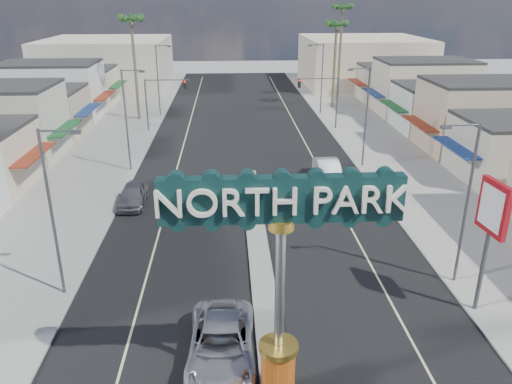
{
  "coord_description": "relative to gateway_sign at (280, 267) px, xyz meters",
  "views": [
    {
      "loc": [
        -1.72,
        -13.21,
        14.82
      ],
      "look_at": [
        -0.26,
        12.46,
        4.63
      ],
      "focal_mm": 35.0,
      "sensor_mm": 36.0,
      "label": 1
    }
  ],
  "objects": [
    {
      "name": "median_island",
      "position": [
        0.0,
        12.02,
        -5.85
      ],
      "size": [
        1.3,
        30.0,
        0.16
      ],
      "primitive_type": "cube",
      "color": "gray",
      "rests_on": "ground"
    },
    {
      "name": "storefront_row_right",
      "position": [
        24.0,
        41.02,
        -2.93
      ],
      "size": [
        12.0,
        42.0,
        6.0
      ],
      "primitive_type": "cube",
      "color": "#B7B29E",
      "rests_on": "ground"
    },
    {
      "name": "palm_right_far",
      "position": [
        15.0,
        60.02,
        6.46
      ],
      "size": [
        2.6,
        2.6,
        14.1
      ],
      "color": "brown",
      "rests_on": "ground"
    },
    {
      "name": "palm_left_far",
      "position": [
        -13.0,
        48.02,
        5.57
      ],
      "size": [
        2.6,
        2.6,
        13.1
      ],
      "color": "brown",
      "rests_on": "ground"
    },
    {
      "name": "streetlight_r_near",
      "position": [
        10.43,
        8.02,
        -0.86
      ],
      "size": [
        2.03,
        0.22,
        9.0
      ],
      "color": "#47474C",
      "rests_on": "ground"
    },
    {
      "name": "backdrop_far_right",
      "position": [
        22.0,
        73.02,
        -1.93
      ],
      "size": [
        20.0,
        20.0,
        8.0
      ],
      "primitive_type": "cube",
      "color": "beige",
      "rests_on": "ground"
    },
    {
      "name": "car_parked_left",
      "position": [
        -9.0,
        20.11,
        -5.12
      ],
      "size": [
        1.94,
        4.74,
        1.61
      ],
      "primitive_type": "imported",
      "rotation": [
        0.0,
        0.0,
        -0.01
      ],
      "color": "slate",
      "rests_on": "ground"
    },
    {
      "name": "backdrop_far_left",
      "position": [
        -22.0,
        73.02,
        -1.93
      ],
      "size": [
        20.0,
        20.0,
        8.0
      ],
      "primitive_type": "cube",
      "color": "#B7B29E",
      "rests_on": "ground"
    },
    {
      "name": "streetlight_r_far",
      "position": [
        10.43,
        50.02,
        -0.86
      ],
      "size": [
        2.03,
        0.22,
        9.0
      ],
      "color": "#47474C",
      "rests_on": "ground"
    },
    {
      "name": "traffic_signal_right",
      "position": [
        9.18,
        42.02,
        -1.65
      ],
      "size": [
        5.09,
        0.45,
        6.0
      ],
      "color": "#47474C",
      "rests_on": "ground"
    },
    {
      "name": "streetlight_r_mid",
      "position": [
        10.43,
        28.02,
        -0.86
      ],
      "size": [
        2.03,
        0.22,
        9.0
      ],
      "color": "#47474C",
      "rests_on": "ground"
    },
    {
      "name": "streetlight_l_mid",
      "position": [
        -10.43,
        28.02,
        -0.86
      ],
      "size": [
        2.03,
        0.22,
        9.0
      ],
      "color": "#47474C",
      "rests_on": "ground"
    },
    {
      "name": "road",
      "position": [
        0.0,
        28.02,
        -5.92
      ],
      "size": [
        20.0,
        120.0,
        0.01
      ],
      "primitive_type": "cube",
      "color": "black",
      "rests_on": "ground"
    },
    {
      "name": "suv_left",
      "position": [
        -2.22,
        2.34,
        -5.08
      ],
      "size": [
        2.98,
        6.19,
        1.7
      ],
      "primitive_type": "imported",
      "rotation": [
        0.0,
        0.0,
        -0.03
      ],
      "color": "silver",
      "rests_on": "ground"
    },
    {
      "name": "traffic_signal_left",
      "position": [
        -9.18,
        42.02,
        -1.65
      ],
      "size": [
        5.09,
        0.45,
        6.0
      ],
      "color": "#47474C",
      "rests_on": "ground"
    },
    {
      "name": "sidewalk_left",
      "position": [
        -14.0,
        28.02,
        -5.87
      ],
      "size": [
        8.0,
        120.0,
        0.12
      ],
      "primitive_type": "cube",
      "color": "gray",
      "rests_on": "ground"
    },
    {
      "name": "sidewalk_right",
      "position": [
        14.0,
        28.02,
        -5.87
      ],
      "size": [
        8.0,
        120.0,
        0.12
      ],
      "primitive_type": "cube",
      "color": "gray",
      "rests_on": "ground"
    },
    {
      "name": "bank_pylon_sign",
      "position": [
        10.49,
        5.34,
        -0.68
      ],
      "size": [
        0.46,
        2.13,
        6.78
      ],
      "rotation": [
        0.0,
        0.0,
        0.09
      ],
      "color": "#47474C",
      "rests_on": "sidewalk_right"
    },
    {
      "name": "palm_right_mid",
      "position": [
        13.0,
        54.02,
        4.67
      ],
      "size": [
        2.6,
        2.6,
        12.1
      ],
      "color": "brown",
      "rests_on": "ground"
    },
    {
      "name": "ground",
      "position": [
        0.0,
        28.02,
        -5.93
      ],
      "size": [
        160.0,
        160.0,
        0.0
      ],
      "primitive_type": "plane",
      "color": "gray",
      "rests_on": "ground"
    },
    {
      "name": "car_parked_right",
      "position": [
        6.69,
        24.52,
        -5.05
      ],
      "size": [
        1.92,
        5.36,
        1.76
      ],
      "primitive_type": "imported",
      "rotation": [
        0.0,
        0.0,
        0.01
      ],
      "color": "silver",
      "rests_on": "ground"
    },
    {
      "name": "storefront_row_left",
      "position": [
        -24.0,
        41.02,
        -2.93
      ],
      "size": [
        12.0,
        42.0,
        6.0
      ],
      "primitive_type": "cube",
      "color": "beige",
      "rests_on": "ground"
    },
    {
      "name": "streetlight_l_near",
      "position": [
        -10.43,
        8.02,
        -0.86
      ],
      "size": [
        2.03,
        0.22,
        9.0
      ],
      "color": "#47474C",
      "rests_on": "ground"
    },
    {
      "name": "streetlight_l_far",
      "position": [
        -10.43,
        50.02,
        -0.86
      ],
      "size": [
        2.03,
        0.22,
        9.0
      ],
      "color": "#47474C",
      "rests_on": "ground"
    },
    {
      "name": "gateway_sign",
      "position": [
        0.0,
        0.0,
        0.0
      ],
      "size": [
        8.2,
        1.5,
        9.15
      ],
      "color": "#B22F0D",
      "rests_on": "median_island"
    }
  ]
}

